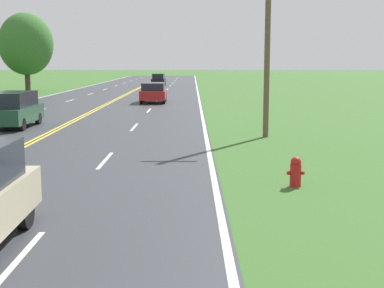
# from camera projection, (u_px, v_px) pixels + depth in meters

# --- Properties ---
(fire_hydrant) EXTENTS (0.45, 0.29, 0.79)m
(fire_hydrant) POSITION_uv_depth(u_px,v_px,m) (295.00, 171.00, 13.94)
(fire_hydrant) COLOR red
(fire_hydrant) RESTS_ON ground
(utility_pole_midground) EXTENTS (1.80, 0.24, 8.12)m
(utility_pole_midground) POSITION_uv_depth(u_px,v_px,m) (267.00, 38.00, 22.52)
(utility_pole_midground) COLOR brown
(utility_pole_midground) RESTS_ON ground
(tree_behind_sign) EXTENTS (5.84, 5.84, 8.45)m
(tree_behind_sign) POSITION_uv_depth(u_px,v_px,m) (26.00, 44.00, 58.08)
(tree_behind_sign) COLOR #473828
(tree_behind_sign) RESTS_ON ground
(car_dark_green_van_mid_near) EXTENTS (1.90, 4.26, 1.76)m
(car_dark_green_van_mid_near) POSITION_uv_depth(u_px,v_px,m) (12.00, 109.00, 26.27)
(car_dark_green_van_mid_near) COLOR black
(car_dark_green_van_mid_near) RESTS_ON ground
(car_red_hatchback_mid_far) EXTENTS (1.98, 4.02, 1.58)m
(car_red_hatchback_mid_far) POSITION_uv_depth(u_px,v_px,m) (153.00, 92.00, 41.95)
(car_red_hatchback_mid_far) COLOR black
(car_red_hatchback_mid_far) RESTS_ON ground
(car_black_suv_receding) EXTENTS (1.78, 3.96, 1.61)m
(car_black_suv_receding) POSITION_uv_depth(u_px,v_px,m) (158.00, 79.00, 71.32)
(car_black_suv_receding) COLOR black
(car_black_suv_receding) RESTS_ON ground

